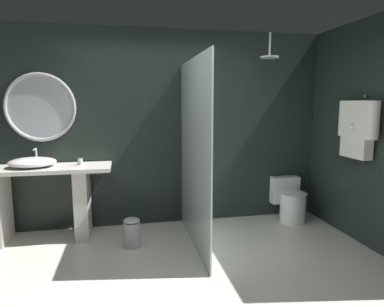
{
  "coord_description": "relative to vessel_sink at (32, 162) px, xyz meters",
  "views": [
    {
      "loc": [
        -0.41,
        -2.62,
        1.65
      ],
      "look_at": [
        0.28,
        0.78,
        1.12
      ],
      "focal_mm": 31.39,
      "sensor_mm": 36.0,
      "label": 1
    }
  ],
  "objects": [
    {
      "name": "toilet",
      "position": [
        3.33,
        0.01,
        -0.68
      ],
      "size": [
        0.4,
        0.53,
        0.59
      ],
      "color": "white",
      "rests_on": "ground_plane"
    },
    {
      "name": "round_wall_mirror",
      "position": [
        0.07,
        0.24,
        0.64
      ],
      "size": [
        0.84,
        0.04,
        0.84
      ],
      "color": "#B7B7BC"
    },
    {
      "name": "vanity_counter",
      "position": [
        0.07,
        -0.01,
        -0.42
      ],
      "size": [
        1.65,
        0.54,
        0.89
      ],
      "color": "silver",
      "rests_on": "ground_plane"
    },
    {
      "name": "waste_bin",
      "position": [
        1.13,
        -0.44,
        -0.78
      ],
      "size": [
        0.19,
        0.19,
        0.34
      ],
      "color": "#B7B7BC",
      "rests_on": "ground_plane"
    },
    {
      "name": "vessel_sink",
      "position": [
        0.0,
        0.0,
        0.0
      ],
      "size": [
        0.54,
        0.44,
        0.2
      ],
      "color": "white",
      "rests_on": "vanity_counter"
    },
    {
      "name": "tumbler_cup",
      "position": [
        0.53,
        0.03,
        -0.02
      ],
      "size": [
        0.06,
        0.06,
        0.08
      ],
      "primitive_type": "cylinder",
      "color": "silver",
      "rests_on": "vanity_counter"
    },
    {
      "name": "rain_shower_head",
      "position": [
        2.86,
        -0.2,
        1.27
      ],
      "size": [
        0.23,
        0.23,
        0.31
      ],
      "color": "#B7B7BC"
    },
    {
      "name": "back_wall_panel",
      "position": [
        1.49,
        0.33,
        0.35
      ],
      "size": [
        4.8,
        0.1,
        2.6
      ],
      "primitive_type": "cube",
      "color": "#1E2823",
      "rests_on": "ground_plane"
    },
    {
      "name": "shower_glass_panel",
      "position": [
        1.84,
        -0.51,
        0.11
      ],
      "size": [
        0.02,
        1.58,
        2.13
      ],
      "primitive_type": "cube",
      "color": "silver",
      "rests_on": "ground_plane"
    },
    {
      "name": "ground_plane",
      "position": [
        1.49,
        -1.57,
        -0.95
      ],
      "size": [
        5.76,
        5.76,
        0.0
      ],
      "primitive_type": "plane",
      "color": "silver"
    },
    {
      "name": "hanging_bathrobe",
      "position": [
        3.7,
        -0.8,
        0.43
      ],
      "size": [
        0.2,
        0.61,
        0.72
      ],
      "color": "#B7B7BC"
    },
    {
      "name": "side_wall_right",
      "position": [
        3.84,
        -0.81,
        0.35
      ],
      "size": [
        0.1,
        2.47,
        2.6
      ],
      "primitive_type": "cube",
      "color": "#1E2823",
      "rests_on": "ground_plane"
    }
  ]
}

